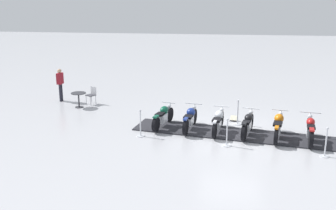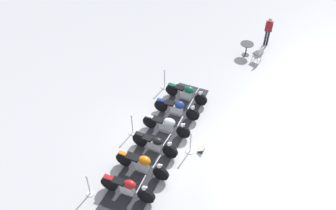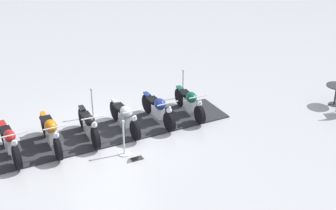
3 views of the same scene
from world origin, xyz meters
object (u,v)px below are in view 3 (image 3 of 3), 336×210
(info_placard, at_px, (137,157))
(stanchion_left_rear, at_px, (183,88))
(motorcycle_copper, at_px, (51,132))
(motorcycle_forest, at_px, (190,102))
(stanchion_left_mid, at_px, (93,108))
(motorcycle_maroon, at_px, (10,142))
(motorcycle_chrome, at_px, (125,116))
(motorcycle_navy, at_px, (159,109))
(stanchion_right_mid, at_px, (124,144))
(cafe_table, at_px, (336,90))
(motorcycle_black, at_px, (89,125))

(info_placard, bearing_deg, stanchion_left_rear, -136.08)
(motorcycle_copper, height_order, info_placard, motorcycle_copper)
(motorcycle_forest, bearing_deg, stanchion_left_mid, -111.21)
(motorcycle_maroon, bearing_deg, stanchion_left_rear, 99.98)
(motorcycle_chrome, distance_m, motorcycle_forest, 2.35)
(motorcycle_navy, distance_m, stanchion_left_rear, 2.17)
(stanchion_left_mid, height_order, stanchion_right_mid, stanchion_right_mid)
(motorcycle_copper, relative_size, stanchion_right_mid, 2.03)
(motorcycle_forest, xyz_separation_m, cafe_table, (-2.47, -4.57, 0.07))
(info_placard, bearing_deg, motorcycle_copper, -41.06)
(motorcycle_chrome, distance_m, stanchion_left_rear, 3.17)
(motorcycle_chrome, distance_m, stanchion_left_mid, 1.52)
(motorcycle_chrome, xyz_separation_m, motorcycle_forest, (-0.41, -2.31, -0.03))
(motorcycle_maroon, height_order, motorcycle_black, motorcycle_maroon)
(stanchion_left_mid, bearing_deg, motorcycle_maroon, 104.67)
(motorcycle_navy, bearing_deg, info_placard, -43.39)
(motorcycle_black, relative_size, motorcycle_forest, 0.96)
(stanchion_left_mid, relative_size, cafe_table, 1.45)
(motorcycle_maroon, bearing_deg, stanchion_right_mid, 63.72)
(stanchion_right_mid, relative_size, cafe_table, 1.51)
(motorcycle_black, xyz_separation_m, stanchion_left_rear, (0.63, -4.20, -0.12))
(motorcycle_chrome, relative_size, stanchion_left_mid, 2.04)
(motorcycle_forest, height_order, stanchion_right_mid, stanchion_right_mid)
(stanchion_left_mid, bearing_deg, motorcycle_forest, -125.39)
(info_placard, bearing_deg, motorcycle_chrome, -102.33)
(motorcycle_forest, bearing_deg, motorcycle_maroon, -86.19)
(cafe_table, bearing_deg, info_placard, 80.50)
(motorcycle_forest, bearing_deg, motorcycle_navy, -85.86)
(motorcycle_chrome, bearing_deg, motorcycle_copper, -91.29)
(motorcycle_copper, distance_m, info_placard, 2.66)
(motorcycle_maroon, height_order, stanchion_left_rear, stanchion_left_rear)
(motorcycle_chrome, height_order, motorcycle_forest, motorcycle_chrome)
(motorcycle_copper, xyz_separation_m, motorcycle_chrome, (-0.43, -2.31, -0.02))
(motorcycle_forest, bearing_deg, motorcycle_copper, -86.10)
(motorcycle_chrome, xyz_separation_m, cafe_table, (-2.88, -6.88, 0.04))
(motorcycle_maroon, distance_m, motorcycle_copper, 1.17)
(motorcycle_forest, bearing_deg, motorcycle_black, -86.16)
(info_placard, bearing_deg, motorcycle_navy, -132.05)
(motorcycle_maroon, bearing_deg, info_placard, 59.08)
(stanchion_left_rear, relative_size, stanchion_left_mid, 1.02)
(motorcycle_chrome, bearing_deg, stanchion_left_rear, 115.11)
(motorcycle_copper, relative_size, info_placard, 6.01)
(motorcycle_copper, distance_m, motorcycle_navy, 3.53)
(motorcycle_navy, bearing_deg, motorcycle_forest, 88.88)
(stanchion_left_rear, bearing_deg, cafe_table, -134.24)
(stanchion_left_mid, xyz_separation_m, cafe_table, (-4.35, -7.21, 0.23))
(motorcycle_black, relative_size, motorcycle_chrome, 0.93)
(motorcycle_maroon, xyz_separation_m, stanchion_left_rear, (0.21, -6.51, -0.14))
(motorcycle_maroon, bearing_deg, stanchion_left_mid, 112.82)
(stanchion_right_mid, bearing_deg, motorcycle_black, 13.94)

